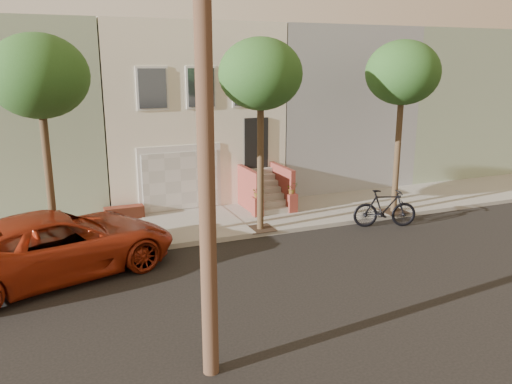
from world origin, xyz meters
name	(u,v)px	position (x,y,z in m)	size (l,w,h in m)	color
ground	(283,281)	(0.00, 0.00, 0.00)	(90.00, 90.00, 0.00)	black
sidewalk	(219,222)	(0.00, 5.35, 0.07)	(40.00, 3.70, 0.15)	gray
house_row	(176,109)	(0.00, 11.19, 3.64)	(33.10, 11.70, 7.00)	beige
tree_left	(39,78)	(-5.50, 3.90, 5.26)	(2.70, 2.57, 6.30)	#2D2116
tree_mid	(261,75)	(1.00, 3.90, 5.26)	(2.70, 2.57, 6.30)	#2D2116
tree_right	(403,74)	(6.50, 3.90, 5.26)	(2.70, 2.57, 6.30)	#2D2116
pickup_truck	(58,244)	(-5.45, 2.73, 0.88)	(2.93, 6.35, 1.77)	maroon
motorcycle	(385,208)	(5.33, 2.87, 0.67)	(0.63, 2.24, 1.35)	black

